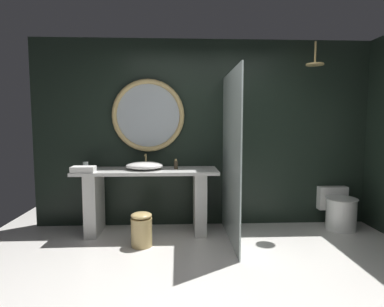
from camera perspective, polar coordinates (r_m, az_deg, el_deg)
name	(u,v)px	position (r m, az deg, el deg)	size (l,w,h in m)	color
ground_plane	(226,293)	(2.95, 6.12, -23.89)	(5.76, 5.76, 0.00)	silver
back_wall_panel	(206,134)	(4.46, 2.61, 3.60)	(4.80, 0.10, 2.60)	black
vanity_counter	(147,194)	(4.20, -8.14, -7.36)	(1.84, 0.59, 0.85)	silver
vessel_sink	(145,166)	(4.13, -8.64, -2.20)	(0.48, 0.40, 0.19)	white
tumbler_cup	(86,166)	(4.31, -18.80, -2.11)	(0.07, 0.07, 0.10)	silver
soap_dispenser	(176,165)	(4.15, -2.96, -2.02)	(0.05, 0.05, 0.13)	#3D3323
round_wall_mirror	(148,116)	(4.37, -7.97, 6.86)	(1.00, 0.07, 1.00)	tan
shower_glass_panel	(231,157)	(3.84, 7.08, -0.71)	(0.02, 1.27, 2.07)	silver
rain_shower_head	(315,63)	(4.50, 21.46, 15.11)	(0.23, 0.23, 0.30)	tan
toilet	(339,210)	(4.84, 25.18, -9.24)	(0.41, 0.57, 0.54)	white
waste_bin	(142,229)	(3.85, -9.17, -13.42)	(0.25, 0.25, 0.41)	tan
folded_hand_towel	(83,169)	(4.09, -19.17, -2.73)	(0.28, 0.18, 0.07)	white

